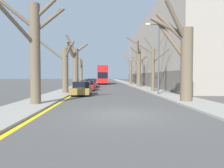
{
  "coord_description": "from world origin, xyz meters",
  "views": [
    {
      "loc": [
        -0.81,
        -9.65,
        1.87
      ],
      "look_at": [
        0.93,
        34.05,
        0.2
      ],
      "focal_mm": 32.0,
      "sensor_mm": 36.0,
      "label": 1
    }
  ],
  "objects_px": {
    "street_tree_right_0": "(183,57)",
    "street_tree_right_3": "(130,70)",
    "parked_car_2": "(90,84)",
    "street_tree_left_1": "(64,68)",
    "street_tree_right_1": "(153,65)",
    "lamp_post": "(158,55)",
    "street_tree_left_3": "(81,71)",
    "double_decker_bus": "(103,74)",
    "street_tree_left_2": "(75,65)",
    "parked_car_3": "(92,83)",
    "street_tree_right_2": "(139,65)",
    "parked_car_0": "(82,89)",
    "street_tree_left_0": "(34,48)",
    "parked_car_1": "(87,86)"
  },
  "relations": [
    {
      "from": "street_tree_right_0",
      "to": "street_tree_right_3",
      "type": "height_order",
      "value": "street_tree_right_3"
    },
    {
      "from": "street_tree_right_3",
      "to": "parked_car_2",
      "type": "distance_m",
      "value": 14.28
    },
    {
      "from": "street_tree_left_1",
      "to": "street_tree_right_0",
      "type": "bearing_deg",
      "value": -37.62
    },
    {
      "from": "street_tree_right_1",
      "to": "lamp_post",
      "type": "distance_m",
      "value": 4.27
    },
    {
      "from": "street_tree_left_1",
      "to": "lamp_post",
      "type": "distance_m",
      "value": 9.88
    },
    {
      "from": "street_tree_left_1",
      "to": "street_tree_left_3",
      "type": "distance_m",
      "value": 16.06
    },
    {
      "from": "double_decker_bus",
      "to": "parked_car_2",
      "type": "height_order",
      "value": "double_decker_bus"
    },
    {
      "from": "street_tree_left_2",
      "to": "lamp_post",
      "type": "xyz_separation_m",
      "value": [
        9.47,
        -9.72,
        0.52
      ]
    },
    {
      "from": "parked_car_3",
      "to": "street_tree_left_1",
      "type": "bearing_deg",
      "value": -97.09
    },
    {
      "from": "street_tree_right_0",
      "to": "street_tree_right_2",
      "type": "xyz_separation_m",
      "value": [
        0.3,
        20.18,
        0.52
      ]
    },
    {
      "from": "street_tree_right_0",
      "to": "street_tree_right_1",
      "type": "distance_m",
      "value": 9.55
    },
    {
      "from": "street_tree_right_0",
      "to": "parked_car_0",
      "type": "distance_m",
      "value": 10.32
    },
    {
      "from": "street_tree_right_0",
      "to": "parked_car_3",
      "type": "bearing_deg",
      "value": 108.24
    },
    {
      "from": "street_tree_right_3",
      "to": "street_tree_right_1",
      "type": "bearing_deg",
      "value": -90.16
    },
    {
      "from": "street_tree_left_1",
      "to": "street_tree_left_0",
      "type": "bearing_deg",
      "value": -91.12
    },
    {
      "from": "street_tree_right_1",
      "to": "parked_car_3",
      "type": "relative_size",
      "value": 1.92
    },
    {
      "from": "street_tree_left_2",
      "to": "parked_car_2",
      "type": "xyz_separation_m",
      "value": [
        1.96,
        3.7,
        -2.84
      ]
    },
    {
      "from": "double_decker_bus",
      "to": "street_tree_left_3",
      "type": "bearing_deg",
      "value": -110.26
    },
    {
      "from": "street_tree_right_1",
      "to": "street_tree_right_2",
      "type": "bearing_deg",
      "value": 89.29
    },
    {
      "from": "double_decker_bus",
      "to": "parked_car_2",
      "type": "xyz_separation_m",
      "value": [
        -1.95,
        -15.97,
        -1.81
      ]
    },
    {
      "from": "street_tree_right_2",
      "to": "parked_car_3",
      "type": "distance_m",
      "value": 9.56
    },
    {
      "from": "parked_car_0",
      "to": "lamp_post",
      "type": "distance_m",
      "value": 8.26
    },
    {
      "from": "street_tree_left_1",
      "to": "parked_car_3",
      "type": "relative_size",
      "value": 1.51
    },
    {
      "from": "street_tree_right_0",
      "to": "parked_car_0",
      "type": "bearing_deg",
      "value": 142.37
    },
    {
      "from": "street_tree_right_3",
      "to": "parked_car_3",
      "type": "xyz_separation_m",
      "value": [
        -8.13,
        -6.2,
        -2.72
      ]
    },
    {
      "from": "street_tree_right_0",
      "to": "street_tree_right_3",
      "type": "relative_size",
      "value": 0.92
    },
    {
      "from": "street_tree_right_1",
      "to": "parked_car_0",
      "type": "bearing_deg",
      "value": -156.89
    },
    {
      "from": "street_tree_left_0",
      "to": "street_tree_right_0",
      "type": "relative_size",
      "value": 1.0
    },
    {
      "from": "street_tree_left_1",
      "to": "parked_car_0",
      "type": "height_order",
      "value": "street_tree_left_1"
    },
    {
      "from": "parked_car_2",
      "to": "parked_car_3",
      "type": "distance_m",
      "value": 5.2
    },
    {
      "from": "street_tree_left_0",
      "to": "street_tree_left_1",
      "type": "relative_size",
      "value": 1.19
    },
    {
      "from": "street_tree_left_1",
      "to": "parked_car_1",
      "type": "relative_size",
      "value": 1.33
    },
    {
      "from": "street_tree_right_3",
      "to": "lamp_post",
      "type": "xyz_separation_m",
      "value": [
        -0.62,
        -24.82,
        0.61
      ]
    },
    {
      "from": "street_tree_right_2",
      "to": "street_tree_right_3",
      "type": "bearing_deg",
      "value": 90.43
    },
    {
      "from": "street_tree_right_1",
      "to": "street_tree_right_2",
      "type": "xyz_separation_m",
      "value": [
        0.13,
        10.64,
        0.53
      ]
    },
    {
      "from": "street_tree_left_2",
      "to": "street_tree_right_3",
      "type": "xyz_separation_m",
      "value": [
        10.1,
        15.1,
        -0.09
      ]
    },
    {
      "from": "parked_car_3",
      "to": "lamp_post",
      "type": "bearing_deg",
      "value": -68.02
    },
    {
      "from": "street_tree_right_2",
      "to": "parked_car_0",
      "type": "xyz_separation_m",
      "value": [
        -8.21,
        -14.09,
        -3.12
      ]
    },
    {
      "from": "lamp_post",
      "to": "parked_car_1",
      "type": "bearing_deg",
      "value": 135.98
    },
    {
      "from": "street_tree_left_2",
      "to": "parked_car_3",
      "type": "xyz_separation_m",
      "value": [
        1.96,
        8.9,
        -2.81
      ]
    },
    {
      "from": "street_tree_left_3",
      "to": "street_tree_left_2",
      "type": "bearing_deg",
      "value": -88.87
    },
    {
      "from": "double_decker_bus",
      "to": "parked_car_1",
      "type": "bearing_deg",
      "value": -95.03
    },
    {
      "from": "street_tree_right_1",
      "to": "street_tree_right_3",
      "type": "xyz_separation_m",
      "value": [
        0.06,
        20.66,
        0.17
      ]
    },
    {
      "from": "street_tree_right_0",
      "to": "street_tree_left_2",
      "type": "bearing_deg",
      "value": 123.17
    },
    {
      "from": "street_tree_left_2",
      "to": "street_tree_right_0",
      "type": "bearing_deg",
      "value": -56.83
    },
    {
      "from": "street_tree_right_1",
      "to": "double_decker_bus",
      "type": "xyz_separation_m",
      "value": [
        -6.13,
        25.22,
        -0.77
      ]
    },
    {
      "from": "street_tree_left_3",
      "to": "street_tree_right_1",
      "type": "xyz_separation_m",
      "value": [
        10.21,
        -14.17,
        0.43
      ]
    },
    {
      "from": "street_tree_left_1",
      "to": "street_tree_right_1",
      "type": "bearing_deg",
      "value": 10.57
    },
    {
      "from": "street_tree_left_0",
      "to": "lamp_post",
      "type": "relative_size",
      "value": 1.0
    },
    {
      "from": "parked_car_2",
      "to": "street_tree_right_3",
      "type": "bearing_deg",
      "value": 54.5
    }
  ]
}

